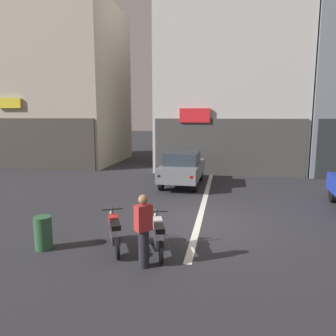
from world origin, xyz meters
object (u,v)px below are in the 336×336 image
object	(u,v)px
motorcycle_white_row_left_mid	(158,235)
person_by_motorcycles	(144,231)
motorcycle_red_row_leftmost	(114,232)
trash_bin	(43,233)
car_grey_crossing_near	(182,167)

from	to	relation	value
motorcycle_white_row_left_mid	person_by_motorcycles	distance (m)	0.93
motorcycle_red_row_leftmost	trash_bin	size ratio (longest dim) A/B	1.81
car_grey_crossing_near	motorcycle_white_row_left_mid	world-z (taller)	car_grey_crossing_near
trash_bin	car_grey_crossing_near	bearing A→B (deg)	73.43
motorcycle_red_row_leftmost	motorcycle_white_row_left_mid	world-z (taller)	same
motorcycle_white_row_left_mid	car_grey_crossing_near	bearing A→B (deg)	93.42
motorcycle_red_row_leftmost	trash_bin	distance (m)	1.81
person_by_motorcycles	motorcycle_white_row_left_mid	bearing A→B (deg)	79.13
motorcycle_red_row_leftmost	motorcycle_white_row_left_mid	size ratio (longest dim) A/B	0.95
motorcycle_red_row_leftmost	motorcycle_white_row_left_mid	distance (m)	1.14
car_grey_crossing_near	motorcycle_red_row_leftmost	world-z (taller)	car_grey_crossing_near
person_by_motorcycles	trash_bin	world-z (taller)	person_by_motorcycles
car_grey_crossing_near	person_by_motorcycles	size ratio (longest dim) A/B	2.48
car_grey_crossing_near	motorcycle_white_row_left_mid	bearing A→B (deg)	-86.58
motorcycle_red_row_leftmost	person_by_motorcycles	distance (m)	1.35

